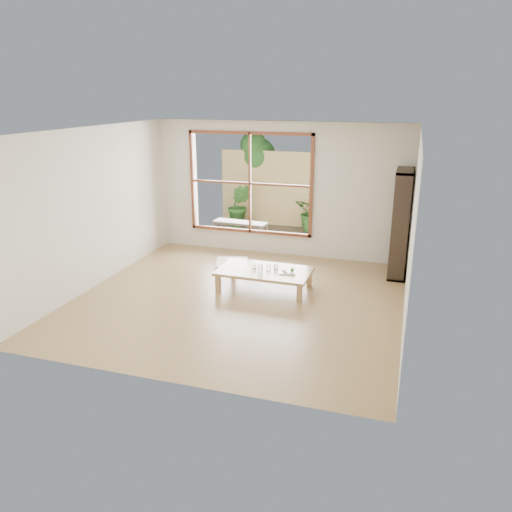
{
  "coord_description": "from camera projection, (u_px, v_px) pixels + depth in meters",
  "views": [
    {
      "loc": [
        2.42,
        -6.88,
        3.11
      ],
      "look_at": [
        0.11,
        0.54,
        0.55
      ],
      "focal_mm": 35.0,
      "sensor_mm": 36.0,
      "label": 1
    }
  ],
  "objects": [
    {
      "name": "ground",
      "position": [
        239.0,
        299.0,
        7.9
      ],
      "size": [
        5.0,
        5.0,
        0.0
      ],
      "primitive_type": "plane",
      "color": "#96784B",
      "rests_on": "ground"
    },
    {
      "name": "low_table",
      "position": [
        264.0,
        272.0,
        8.2
      ],
      "size": [
        1.53,
        0.88,
        0.33
      ],
      "rotation": [
        0.0,
        0.0,
        -0.02
      ],
      "color": "tan",
      "rests_on": "ground"
    },
    {
      "name": "floor_cushion",
      "position": [
        232.0,
        264.0,
        9.38
      ],
      "size": [
        0.73,
        0.73,
        0.08
      ],
      "primitive_type": "cube",
      "rotation": [
        0.0,
        0.0,
        0.31
      ],
      "color": "white",
      "rests_on": "ground"
    },
    {
      "name": "bookshelf",
      "position": [
        401.0,
        224.0,
        8.67
      ],
      "size": [
        0.3,
        0.84,
        1.87
      ],
      "primitive_type": "cube",
      "color": "#2D2219",
      "rests_on": "ground"
    },
    {
      "name": "glass_tall",
      "position": [
        260.0,
        268.0,
        8.06
      ],
      "size": [
        0.08,
        0.08,
        0.15
      ],
      "primitive_type": "cylinder",
      "color": "silver",
      "rests_on": "low_table"
    },
    {
      "name": "glass_mid",
      "position": [
        276.0,
        266.0,
        8.21
      ],
      "size": [
        0.07,
        0.07,
        0.1
      ],
      "primitive_type": "cylinder",
      "color": "silver",
      "rests_on": "low_table"
    },
    {
      "name": "glass_short",
      "position": [
        269.0,
        266.0,
        8.24
      ],
      "size": [
        0.07,
        0.07,
        0.09
      ],
      "primitive_type": "cylinder",
      "color": "silver",
      "rests_on": "low_table"
    },
    {
      "name": "glass_small",
      "position": [
        254.0,
        266.0,
        8.24
      ],
      "size": [
        0.07,
        0.07,
        0.08
      ],
      "primitive_type": "cylinder",
      "color": "silver",
      "rests_on": "low_table"
    },
    {
      "name": "food_tray",
      "position": [
        288.0,
        272.0,
        8.04
      ],
      "size": [
        0.29,
        0.23,
        0.08
      ],
      "rotation": [
        0.0,
        0.0,
        0.15
      ],
      "color": "white",
      "rests_on": "low_table"
    },
    {
      "name": "deck",
      "position": [
        266.0,
        236.0,
        11.29
      ],
      "size": [
        2.8,
        2.0,
        0.05
      ],
      "primitive_type": "cube",
      "color": "#393329",
      "rests_on": "ground"
    },
    {
      "name": "garden_bench",
      "position": [
        240.0,
        224.0,
        10.98
      ],
      "size": [
        1.21,
        0.44,
        0.38
      ],
      "rotation": [
        0.0,
        0.0,
        -0.08
      ],
      "color": "#2D2219",
      "rests_on": "deck"
    },
    {
      "name": "bamboo_fence",
      "position": [
        278.0,
        189.0,
        11.92
      ],
      "size": [
        2.8,
        0.06,
        1.8
      ],
      "primitive_type": "cube",
      "color": "tan",
      "rests_on": "ground"
    },
    {
      "name": "shrub_right",
      "position": [
        314.0,
        212.0,
        11.51
      ],
      "size": [
        0.89,
        0.78,
        0.93
      ],
      "primitive_type": "imported",
      "rotation": [
        0.0,
        0.0,
        -0.07
      ],
      "color": "#2D6123",
      "rests_on": "deck"
    },
    {
      "name": "shrub_left",
      "position": [
        239.0,
        205.0,
        11.89
      ],
      "size": [
        0.61,
        0.51,
        1.03
      ],
      "primitive_type": "imported",
      "rotation": [
        0.0,
        0.0,
        0.1
      ],
      "color": "#2D6123",
      "rests_on": "deck"
    },
    {
      "name": "garden_tree",
      "position": [
        254.0,
        156.0,
        12.16
      ],
      "size": [
        1.04,
        0.85,
        2.22
      ],
      "color": "#4C3D2D",
      "rests_on": "ground"
    }
  ]
}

